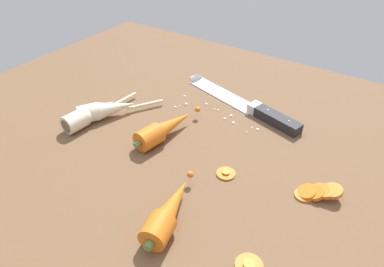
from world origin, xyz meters
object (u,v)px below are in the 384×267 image
whole_carrot (164,129)px  parsnip_front (91,113)px  chefs_knife (235,100)px  whole_carrot_second (168,212)px  carrot_slice_stray_mid (249,265)px  parsnip_mid_left (107,110)px  carrot_slice_stray_near (226,173)px  carrot_slice_stack (317,192)px

whole_carrot → parsnip_front: (-16.74, -4.24, -0.12)cm
chefs_knife → whole_carrot_second: whole_carrot_second is taller
whole_carrot → carrot_slice_stray_mid: bearing=-31.9°
whole_carrot_second → parsnip_front: (-30.53, 12.73, -0.12)cm
parsnip_front → carrot_slice_stray_mid: parsnip_front is taller
whole_carrot_second → parsnip_mid_left: (-28.77, 15.77, -0.12)cm
parsnip_front → carrot_slice_stray_near: 32.71cm
chefs_knife → carrot_slice_stray_near: chefs_knife is taller
whole_carrot → carrot_slice_stack: 31.10cm
parsnip_mid_left → carrot_slice_stack: 46.10cm
whole_carrot_second → carrot_slice_stray_mid: bearing=-0.7°
whole_carrot_second → carrot_slice_stack: bearing=46.1°
whole_carrot_second → parsnip_front: size_ratio=0.83×
whole_carrot → carrot_slice_stray_near: 16.24cm
whole_carrot_second → parsnip_mid_left: 32.81cm
chefs_knife → parsnip_mid_left: (-20.39, -21.54, 1.33)cm
chefs_knife → carrot_slice_stack: bearing=-37.1°
whole_carrot → whole_carrot_second: 21.87cm
chefs_knife → whole_carrot_second: (8.38, -37.31, 1.45)cm
carrot_slice_stray_mid → parsnip_mid_left: bearing=159.5°
chefs_knife → parsnip_front: (-22.15, -24.58, 1.33)cm
carrot_slice_stack → carrot_slice_stray_mid: bearing=-100.8°
whole_carrot → carrot_slice_stack: whole_carrot is taller
whole_carrot → carrot_slice_stray_mid: size_ratio=4.58×
chefs_knife → carrot_slice_stray_mid: size_ratio=8.77×
carrot_slice_stray_mid → parsnip_front: bearing=163.8°
chefs_knife → carrot_slice_stack: size_ratio=4.83×
whole_carrot → carrot_slice_stray_near: (15.90, -2.83, -1.74)cm
carrot_slice_stack → carrot_slice_stray_near: carrot_slice_stack is taller
parsnip_front → carrot_slice_stray_mid: 46.21cm
carrot_slice_stack → chefs_knife: bearing=142.9°
chefs_knife → carrot_slice_stray_mid: 43.56cm
whole_carrot → carrot_slice_stray_near: whole_carrot is taller
carrot_slice_stray_mid → carrot_slice_stray_near: bearing=129.3°
parsnip_mid_left → whole_carrot_second: bearing=-28.7°
parsnip_mid_left → carrot_slice_stack: (46.04, 2.15, -1.02)cm
carrot_slice_stray_near → carrot_slice_stray_mid: bearing=-50.7°
carrot_slice_stray_mid → whole_carrot: bearing=148.1°
carrot_slice_stray_mid → whole_carrot_second: bearing=179.3°
parsnip_front → carrot_slice_stray_near: size_ratio=5.76×
carrot_slice_stray_near → parsnip_mid_left: bearing=177.0°
parsnip_mid_left → carrot_slice_stack: bearing=2.7°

